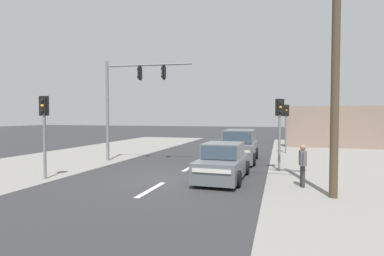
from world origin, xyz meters
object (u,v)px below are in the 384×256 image
pedestal_signal_left_kerb (44,123)px  pedestal_signal_far_median (286,120)px  pedestal_signal_right_kerb (280,122)px  utility_pole_foreground_right (332,24)px  sedan_oncoming_mid (223,163)px  traffic_signal_mast (128,92)px  suv_kerbside_parked (239,147)px  pedestrian_at_kerb (303,163)px

pedestal_signal_left_kerb → pedestal_signal_far_median: bearing=50.7°
pedestal_signal_left_kerb → pedestal_signal_right_kerb: bearing=27.1°
utility_pole_foreground_right → sedan_oncoming_mid: size_ratio=2.48×
traffic_signal_mast → pedestal_signal_left_kerb: (-0.91, -5.63, -1.73)m
pedestal_signal_right_kerb → pedestal_signal_left_kerb: bearing=-152.9°
pedestal_signal_right_kerb → pedestal_signal_far_median: bearing=86.5°
pedestal_signal_right_kerb → suv_kerbside_parked: (-2.30, 2.62, -1.53)m
pedestal_signal_far_median → pedestal_signal_left_kerb: bearing=-129.3°
traffic_signal_mast → pedestal_signal_left_kerb: traffic_signal_mast is taller
sedan_oncoming_mid → pedestal_signal_left_kerb: bearing=-163.5°
sedan_oncoming_mid → pedestrian_at_kerb: size_ratio=2.62×
traffic_signal_mast → suv_kerbside_parked: 7.44m
pedestal_signal_right_kerb → pedestal_signal_far_median: same height
suv_kerbside_parked → pedestal_signal_left_kerb: bearing=-134.2°
traffic_signal_mast → pedestrian_at_kerb: traffic_signal_mast is taller
utility_pole_foreground_right → sedan_oncoming_mid: (-3.89, 1.95, -4.96)m
sedan_oncoming_mid → pedestrian_at_kerb: 3.23m
utility_pole_foreground_right → pedestal_signal_far_median: (-1.13, 12.07, -3.25)m
pedestal_signal_left_kerb → utility_pole_foreground_right: bearing=1.1°
suv_kerbside_parked → sedan_oncoming_mid: suv_kerbside_parked is taller
utility_pole_foreground_right → sedan_oncoming_mid: 6.60m
traffic_signal_mast → sedan_oncoming_mid: traffic_signal_mast is taller
pedestal_signal_far_median → sedan_oncoming_mid: bearing=-105.3°
utility_pole_foreground_right → pedestal_signal_right_kerb: (-1.58, 4.69, -3.25)m
pedestal_signal_far_median → sedan_oncoming_mid: (-2.76, -10.12, -1.71)m
utility_pole_foreground_right → suv_kerbside_parked: size_ratio=2.31×
pedestal_signal_right_kerb → pedestrian_at_kerb: (0.84, -3.39, -1.49)m
suv_kerbside_parked → sedan_oncoming_mid: size_ratio=1.07×
pedestal_signal_left_kerb → pedestal_signal_far_median: same height
utility_pole_foreground_right → pedestrian_at_kerb: 4.97m
traffic_signal_mast → utility_pole_foreground_right: bearing=-27.7°
pedestal_signal_far_median → sedan_oncoming_mid: 10.63m
pedestal_signal_left_kerb → pedestal_signal_far_median: 15.88m
traffic_signal_mast → pedestal_signal_right_kerb: size_ratio=1.69×
utility_pole_foreground_right → pedestal_signal_left_kerb: (-11.19, -0.22, -3.25)m
suv_kerbside_parked → pedestrian_at_kerb: 6.78m
pedestal_signal_left_kerb → sedan_oncoming_mid: pedestal_signal_left_kerb is taller
pedestal_signal_left_kerb → pedestal_signal_far_median: (10.06, 12.29, 0.00)m
sedan_oncoming_mid → pedestrian_at_kerb: bearing=-11.6°
traffic_signal_mast → sedan_oncoming_mid: 8.04m
pedestal_signal_far_median → suv_kerbside_parked: (-2.75, -4.76, -1.53)m
traffic_signal_mast → suv_kerbside_parked: (6.41, 1.90, -3.26)m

